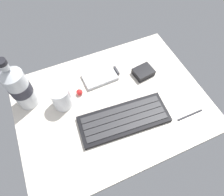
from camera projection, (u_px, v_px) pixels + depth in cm
name	position (u px, v px, depth cm)	size (l,w,h in cm)	color
ground_plane	(112.00, 104.00, 67.04)	(64.00, 48.00, 2.80)	beige
keyboard	(124.00, 119.00, 62.20)	(29.78, 13.26, 1.70)	black
handheld_device	(101.00, 76.00, 71.26)	(12.98, 7.99, 1.50)	#B7BABF
juice_cup	(61.00, 98.00, 62.67)	(6.40, 6.40, 8.50)	silver
water_bottle	(19.00, 87.00, 58.73)	(6.73, 6.73, 20.80)	silver
charger_block	(143.00, 72.00, 71.63)	(7.00, 5.60, 2.40)	black
trackball_mouse	(79.00, 92.00, 67.15)	(2.20, 2.20, 2.20)	red
stylus_pen	(190.00, 115.00, 63.50)	(0.70, 0.70, 9.50)	#26262B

